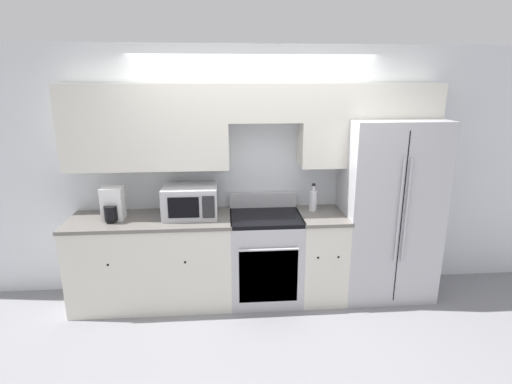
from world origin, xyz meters
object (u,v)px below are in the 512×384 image
at_px(oven_range, 265,256).
at_px(refrigerator, 387,209).
at_px(microwave, 190,201).
at_px(bottle, 313,200).

height_order(oven_range, refrigerator, refrigerator).
bearing_deg(oven_range, microwave, 176.83).
xyz_separation_m(oven_range, bottle, (0.51, 0.12, 0.57)).
xyz_separation_m(refrigerator, microwave, (-2.04, 0.01, 0.14)).
bearing_deg(oven_range, bottle, 13.62).
bearing_deg(microwave, bottle, 3.72).
bearing_deg(refrigerator, bottle, 173.52).
distance_m(refrigerator, bottle, 0.78).
relative_size(oven_range, bottle, 3.68).
relative_size(oven_range, microwave, 2.01).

